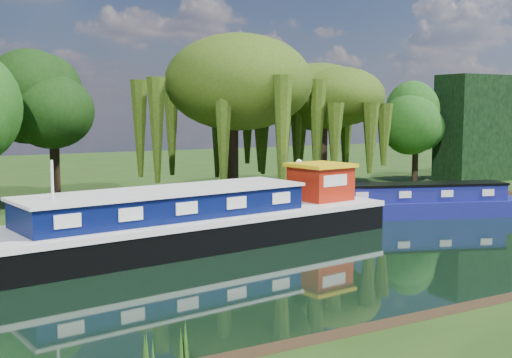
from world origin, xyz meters
TOP-DOWN VIEW (x-y plane):
  - ground at (0.00, 0.00)m, footprint 120.00×120.00m
  - far_bank at (0.00, 34.00)m, footprint 120.00×52.00m
  - dutch_barge at (-8.80, 4.71)m, footprint 20.17×7.03m
  - narrowboat at (5.12, 5.53)m, footprint 13.61×6.80m
  - red_dinghy at (-8.94, 5.29)m, footprint 3.56×2.57m
  - willow_left at (-2.03, 13.91)m, footprint 7.84×7.84m
  - willow_right at (4.84, 14.29)m, footprint 6.27×6.27m
  - tree_far_mid at (-11.70, 17.62)m, footprint 4.89×4.89m
  - tree_far_right at (13.68, 14.86)m, footprint 3.91×3.91m
  - conifer_hedge at (19.00, 14.00)m, footprint 6.00×3.00m
  - lamppost at (0.50, 10.50)m, footprint 0.36×0.36m
  - mooring_posts at (-0.50, 8.40)m, footprint 19.16×0.16m

SIDE VIEW (x-z plane):
  - ground at x=0.00m, z-range 0.00..0.00m
  - red_dinghy at x=-8.94m, z-range -0.36..0.36m
  - far_bank at x=0.00m, z-range 0.00..0.45m
  - narrowboat at x=5.12m, z-range -0.29..1.71m
  - mooring_posts at x=-0.50m, z-range 0.45..1.45m
  - dutch_barge at x=-8.80m, z-range -1.05..3.12m
  - lamppost at x=0.50m, z-range 1.14..3.70m
  - conifer_hedge at x=19.00m, z-range 0.45..8.45m
  - tree_far_right at x=13.68m, z-range 1.67..8.07m
  - tree_far_mid at x=-11.70m, z-range 1.97..9.97m
  - willow_right at x=4.84m, z-range 2.20..9.83m
  - willow_left at x=-2.03m, z-range 2.58..11.98m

